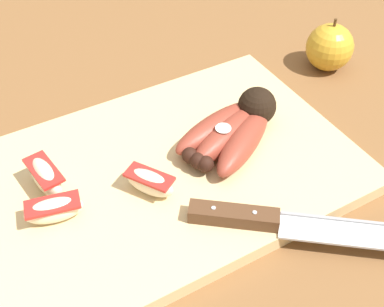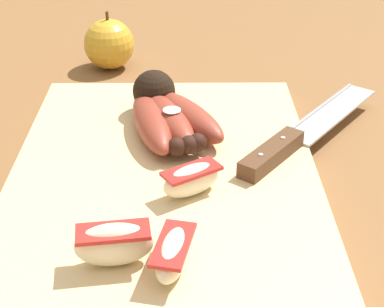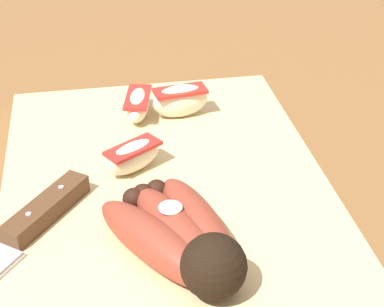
% 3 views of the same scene
% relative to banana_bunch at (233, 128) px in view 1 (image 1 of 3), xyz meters
% --- Properties ---
extents(ground_plane, '(6.00, 6.00, 0.00)m').
position_rel_banana_bunch_xyz_m(ground_plane, '(-0.12, 0.01, -0.04)').
color(ground_plane, brown).
extents(cutting_board, '(0.46, 0.31, 0.02)m').
position_rel_banana_bunch_xyz_m(cutting_board, '(-0.10, -0.00, -0.03)').
color(cutting_board, '#DBBC84').
rests_on(cutting_board, ground_plane).
extents(banana_bunch, '(0.16, 0.13, 0.05)m').
position_rel_banana_bunch_xyz_m(banana_bunch, '(0.00, 0.00, 0.00)').
color(banana_bunch, black).
rests_on(banana_bunch, cutting_board).
extents(chefs_knife, '(0.24, 0.19, 0.02)m').
position_rel_banana_bunch_xyz_m(chefs_knife, '(-0.03, -0.14, -0.01)').
color(chefs_knife, silver).
rests_on(chefs_knife, cutting_board).
extents(apple_wedge_near, '(0.05, 0.06, 0.03)m').
position_rel_banana_bunch_xyz_m(apple_wedge_near, '(-0.13, -0.03, -0.00)').
color(apple_wedge_near, '#F4E5C1').
rests_on(apple_wedge_near, cutting_board).
extents(apple_wedge_middle, '(0.03, 0.07, 0.04)m').
position_rel_banana_bunch_xyz_m(apple_wedge_middle, '(-0.24, 0.03, 0.00)').
color(apple_wedge_middle, '#F4E5C1').
rests_on(apple_wedge_middle, cutting_board).
extents(apple_wedge_far, '(0.07, 0.04, 0.03)m').
position_rel_banana_bunch_xyz_m(apple_wedge_far, '(-0.24, -0.01, -0.00)').
color(apple_wedge_far, '#F4E5C1').
rests_on(apple_wedge_far, cutting_board).
extents(whole_apple, '(0.07, 0.07, 0.09)m').
position_rel_banana_bunch_xyz_m(whole_apple, '(0.24, 0.09, -0.00)').
color(whole_apple, gold).
rests_on(whole_apple, ground_plane).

